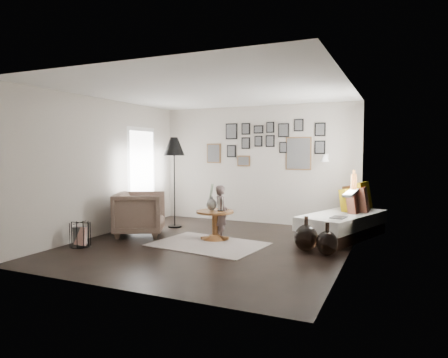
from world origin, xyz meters
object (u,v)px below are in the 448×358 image
at_px(pedestal_table, 215,226).
at_px(vase, 211,202).
at_px(armchair, 140,213).
at_px(floor_lamp, 174,150).
at_px(demijohn_large, 306,238).
at_px(magazine_basket, 80,235).
at_px(demijohn_small, 327,243).
at_px(daybed, 344,220).
at_px(child, 221,212).

bearing_deg(pedestal_table, vase, 165.96).
relative_size(vase, armchair, 0.53).
relative_size(floor_lamp, demijohn_large, 3.36).
height_order(magazine_basket, demijohn_small, demijohn_small).
relative_size(daybed, floor_lamp, 1.15).
bearing_deg(magazine_basket, demijohn_large, 19.05).
relative_size(vase, daybed, 0.22).
relative_size(pedestal_table, vase, 1.40).
distance_m(vase, floor_lamp, 1.70).
height_order(pedestal_table, armchair, armchair).
relative_size(daybed, demijohn_large, 3.87).
height_order(armchair, child, child).
relative_size(pedestal_table, demijohn_large, 1.20).
relative_size(daybed, magazine_basket, 5.35).
relative_size(armchair, magazine_basket, 2.23).
relative_size(daybed, armchair, 2.40).
height_order(armchair, floor_lamp, floor_lamp).
xyz_separation_m(armchair, demijohn_small, (3.53, -0.09, -0.22)).
bearing_deg(daybed, floor_lamp, -152.65).
relative_size(floor_lamp, demijohn_small, 3.69).
bearing_deg(armchair, vase, -108.15).
bearing_deg(vase, demijohn_small, -8.09).
bearing_deg(demijohn_small, floor_lamp, 162.81).
relative_size(vase, magazine_basket, 1.19).
xyz_separation_m(armchair, demijohn_large, (3.18, 0.03, -0.20)).
bearing_deg(demijohn_small, pedestal_table, 172.15).
bearing_deg(armchair, daybed, -95.39).
height_order(daybed, demijohn_small, daybed).
relative_size(vase, floor_lamp, 0.26).
height_order(floor_lamp, child, floor_lamp).
xyz_separation_m(daybed, demijohn_large, (-0.40, -1.37, -0.09)).
height_order(demijohn_large, child, child).
distance_m(pedestal_table, vase, 0.44).
relative_size(magazine_basket, demijohn_large, 0.72).
bearing_deg(floor_lamp, demijohn_small, -17.19).
height_order(pedestal_table, child, child).
relative_size(pedestal_table, demijohn_small, 1.32).
relative_size(armchair, floor_lamp, 0.48).
height_order(daybed, armchair, daybed).
distance_m(armchair, demijohn_small, 3.54).
height_order(magazine_basket, demijohn_large, demijohn_large).
xyz_separation_m(vase, demijohn_small, (2.12, -0.30, -0.49)).
relative_size(armchair, child, 0.92).
bearing_deg(daybed, child, -131.32).
bearing_deg(child, demijohn_small, -144.37).
height_order(pedestal_table, floor_lamp, floor_lamp).
distance_m(magazine_basket, demijohn_small, 4.04).
xyz_separation_m(daybed, floor_lamp, (-3.38, -0.46, 1.32)).
height_order(vase, demijohn_large, vase).
bearing_deg(armchair, pedestal_table, -109.36).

